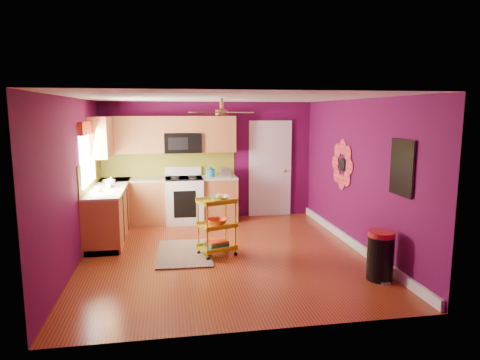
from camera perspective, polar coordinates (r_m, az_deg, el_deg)
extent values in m
plane|color=maroon|center=(7.06, -2.12, -9.83)|extent=(5.00, 5.00, 0.00)
cube|color=#56093F|center=(9.22, -4.21, 2.60)|extent=(4.50, 0.04, 2.50)
cube|color=#56093F|center=(4.34, 2.12, -4.77)|extent=(4.50, 0.04, 2.50)
cube|color=#56093F|center=(6.85, -21.20, -0.26)|extent=(0.04, 5.00, 2.50)
cube|color=#56093F|center=(7.39, 15.38, 0.68)|extent=(0.04, 5.00, 2.50)
cube|color=silver|center=(6.68, -2.25, 10.89)|extent=(4.50, 5.00, 0.04)
cube|color=white|center=(7.64, 14.80, -8.12)|extent=(0.05, 4.90, 0.14)
cube|color=#9C572A|center=(8.26, -16.99, -4.19)|extent=(0.60, 2.30, 0.90)
cube|color=#9C572A|center=(9.01, -9.36, -2.80)|extent=(2.80, 0.60, 0.90)
cube|color=beige|center=(8.16, -17.14, -0.97)|extent=(0.63, 2.30, 0.04)
cube|color=beige|center=(8.93, -9.43, 0.15)|extent=(2.80, 0.63, 0.04)
cube|color=black|center=(8.35, -16.86, -6.86)|extent=(0.54, 2.30, 0.10)
cube|color=black|center=(9.10, -9.29, -5.27)|extent=(2.80, 0.54, 0.10)
cube|color=white|center=(8.99, -7.44, -2.73)|extent=(0.76, 0.66, 0.92)
cube|color=black|center=(8.91, -7.50, 0.20)|extent=(0.76, 0.62, 0.03)
cube|color=white|center=(9.17, -7.59, 1.18)|extent=(0.76, 0.06, 0.18)
cube|color=black|center=(8.67, -7.36, -3.23)|extent=(0.45, 0.02, 0.55)
cube|color=#9C572A|center=(9.00, -14.33, 5.85)|extent=(1.32, 0.33, 0.75)
cube|color=#9C572A|center=(9.03, -2.94, 6.13)|extent=(0.72, 0.33, 0.75)
cube|color=#9C572A|center=(8.97, -7.69, 7.35)|extent=(0.76, 0.33, 0.34)
cube|color=#9C572A|center=(8.57, -17.90, 5.55)|extent=(0.33, 1.30, 0.75)
cube|color=black|center=(8.95, -7.63, 4.92)|extent=(0.76, 0.38, 0.40)
cube|color=olive|center=(9.18, -9.49, 2.12)|extent=(2.80, 0.01, 0.51)
cube|color=olive|center=(8.17, -19.25, 0.88)|extent=(0.01, 2.30, 0.51)
cube|color=white|center=(7.83, -19.67, 3.14)|extent=(0.03, 1.20, 1.00)
cube|color=red|center=(7.80, -19.64, 6.59)|extent=(0.08, 1.35, 0.22)
cube|color=white|center=(9.45, 4.00, 1.38)|extent=(0.85, 0.04, 2.05)
cube|color=white|center=(9.43, 4.03, 1.36)|extent=(0.95, 0.02, 2.15)
sphere|color=#BF8C3F|center=(9.48, 5.96, 1.23)|extent=(0.07, 0.07, 0.07)
cylinder|color=black|center=(7.91, 13.46, 2.03)|extent=(0.01, 0.24, 0.24)
cube|color=#1BB5B1|center=(6.12, 20.84, 1.55)|extent=(0.03, 0.52, 0.72)
cube|color=black|center=(6.11, 20.72, 1.55)|extent=(0.01, 0.56, 0.76)
cylinder|color=#BF8C3F|center=(6.88, -2.47, 10.17)|extent=(0.06, 0.06, 0.16)
cylinder|color=#BF8C3F|center=(6.88, -2.46, 9.01)|extent=(0.20, 0.20, 0.08)
cube|color=#4C2D19|center=(7.18, -0.57, 9.02)|extent=(0.47, 0.47, 0.01)
cube|color=#4C2D19|center=(7.12, -4.91, 8.98)|extent=(0.47, 0.47, 0.01)
cube|color=#4C2D19|center=(6.58, -4.51, 8.98)|extent=(0.47, 0.47, 0.01)
cube|color=#4C2D19|center=(6.65, 0.16, 9.01)|extent=(0.47, 0.47, 0.01)
cube|color=black|center=(7.13, -7.44, -9.62)|extent=(0.91, 1.43, 0.02)
cylinder|color=yellow|center=(6.63, -4.37, -6.86)|extent=(0.02, 0.02, 0.86)
cylinder|color=yellow|center=(6.84, -0.58, -6.32)|extent=(0.02, 0.02, 0.86)
cylinder|color=yellow|center=(6.93, -5.58, -6.17)|extent=(0.02, 0.02, 0.86)
cylinder|color=yellow|center=(7.14, -1.92, -5.68)|extent=(0.02, 0.02, 0.86)
sphere|color=black|center=(6.76, -4.32, -10.45)|extent=(0.06, 0.06, 0.06)
sphere|color=black|center=(6.97, -0.58, -9.81)|extent=(0.06, 0.06, 0.06)
sphere|color=black|center=(7.06, -5.53, -9.62)|extent=(0.06, 0.06, 0.06)
sphere|color=black|center=(7.26, -1.90, -9.04)|extent=(0.06, 0.06, 0.06)
cube|color=yellow|center=(6.78, -3.13, -2.91)|extent=(0.66, 0.57, 0.03)
cube|color=yellow|center=(6.88, -3.10, -6.13)|extent=(0.66, 0.57, 0.03)
cube|color=yellow|center=(6.98, -3.07, -9.02)|extent=(0.66, 0.57, 0.03)
imported|color=beige|center=(6.79, -2.75, -2.43)|extent=(0.39, 0.39, 0.08)
sphere|color=yellow|center=(6.79, -2.75, -2.24)|extent=(0.10, 0.10, 0.10)
imported|color=red|center=(6.86, -3.10, -5.61)|extent=(0.40, 0.40, 0.10)
cube|color=navy|center=(6.97, -3.08, -8.74)|extent=(0.39, 0.34, 0.04)
cube|color=#267233|center=(6.96, -3.08, -8.44)|extent=(0.39, 0.34, 0.04)
cube|color=red|center=(6.95, -3.08, -8.18)|extent=(0.39, 0.34, 0.03)
cylinder|color=black|center=(6.25, 18.19, -9.88)|extent=(0.37, 0.37, 0.61)
cylinder|color=#AE181D|center=(6.15, 18.35, -6.88)|extent=(0.36, 0.36, 0.07)
cube|color=beige|center=(6.21, 18.84, -12.91)|extent=(0.12, 0.06, 0.03)
cylinder|color=#146B97|center=(9.00, -3.93, 0.96)|extent=(0.18, 0.18, 0.16)
sphere|color=#146B97|center=(8.99, -3.94, 1.59)|extent=(0.06, 0.06, 0.06)
cube|color=beige|center=(8.98, -1.96, 1.03)|extent=(0.22, 0.15, 0.18)
imported|color=#EA3F72|center=(7.99, -17.15, -0.40)|extent=(0.08, 0.08, 0.18)
imported|color=white|center=(8.08, -16.79, -0.25)|extent=(0.14, 0.14, 0.19)
imported|color=white|center=(8.56, -17.07, -0.18)|extent=(0.24, 0.24, 0.06)
imported|color=white|center=(7.67, -18.34, -1.16)|extent=(0.12, 0.12, 0.09)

